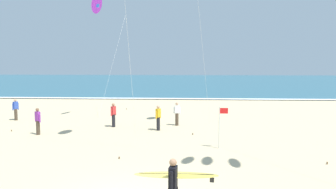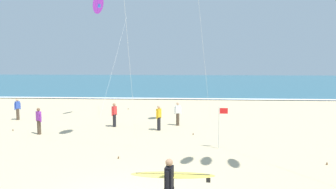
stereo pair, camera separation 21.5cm
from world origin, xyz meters
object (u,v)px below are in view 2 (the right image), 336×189
object	(u,v)px
bystander_yellow_top	(159,118)
bystander_white_top	(178,114)
lifeguard_flag	(220,123)
bystander_purple_top	(39,121)
bystander_red_top	(114,115)
surfer_lead	(171,179)
kite_delta_violet_high	(98,4)
bystander_blue_top	(18,109)

from	to	relation	value
bystander_yellow_top	bystander_white_top	bearing A→B (deg)	55.70
bystander_yellow_top	lifeguard_flag	xyz separation A→B (m)	(3.45, -4.04, 0.45)
bystander_purple_top	bystander_red_top	size ratio (longest dim) A/B	1.00
surfer_lead	bystander_purple_top	size ratio (longest dim) A/B	1.60
bystander_white_top	lifeguard_flag	size ratio (longest dim) A/B	0.76
kite_delta_violet_high	lifeguard_flag	bearing A→B (deg)	-44.44
bystander_purple_top	bystander_blue_top	bearing A→B (deg)	129.55
surfer_lead	bystander_yellow_top	xyz separation A→B (m)	(-1.42, 11.34, -0.24)
bystander_white_top	bystander_blue_top	bearing A→B (deg)	173.71
lifeguard_flag	bystander_white_top	bearing A→B (deg)	112.20
bystander_purple_top	bystander_red_top	xyz separation A→B (m)	(3.97, 2.49, 0.00)
bystander_red_top	bystander_white_top	xyz separation A→B (m)	(4.16, 0.74, 0.00)
bystander_purple_top	surfer_lead	bearing A→B (deg)	-49.20
bystander_yellow_top	bystander_red_top	size ratio (longest dim) A/B	1.00
surfer_lead	lifeguard_flag	xyz separation A→B (m)	(2.03, 7.30, 0.22)
kite_delta_violet_high	bystander_red_top	size ratio (longest dim) A/B	5.80
bystander_yellow_top	bystander_purple_top	world-z (taller)	same
kite_delta_violet_high	bystander_yellow_top	distance (m)	10.01
kite_delta_violet_high	surfer_lead	bearing A→B (deg)	-67.79
bystander_red_top	bystander_white_top	world-z (taller)	same
bystander_blue_top	bystander_red_top	xyz separation A→B (m)	(7.72, -2.05, 0.00)
bystander_purple_top	kite_delta_violet_high	bearing A→B (deg)	69.89
bystander_red_top	surfer_lead	bearing A→B (deg)	-70.01
surfer_lead	bystander_yellow_top	distance (m)	11.43
bystander_yellow_top	bystander_white_top	size ratio (longest dim) A/B	1.00
bystander_red_top	lifeguard_flag	bearing A→B (deg)	-37.38
kite_delta_violet_high	bystander_yellow_top	bearing A→B (deg)	-40.22
bystander_yellow_top	bystander_red_top	distance (m)	3.17
surfer_lead	bystander_yellow_top	world-z (taller)	surfer_lead
bystander_blue_top	bystander_red_top	world-z (taller)	same
lifeguard_flag	bystander_yellow_top	bearing A→B (deg)	130.46
bystander_white_top	lifeguard_flag	world-z (taller)	lifeguard_flag
bystander_red_top	kite_delta_violet_high	bearing A→B (deg)	119.98
bystander_yellow_top	bystander_purple_top	size ratio (longest dim) A/B	1.00
bystander_blue_top	bystander_yellow_top	bearing A→B (deg)	-15.38
bystander_blue_top	lifeguard_flag	bearing A→B (deg)	-26.24
kite_delta_violet_high	bystander_blue_top	world-z (taller)	kite_delta_violet_high
bystander_blue_top	bystander_red_top	distance (m)	7.99
kite_delta_violet_high	bystander_red_top	world-z (taller)	kite_delta_violet_high
bystander_red_top	lifeguard_flag	size ratio (longest dim) A/B	0.76
bystander_yellow_top	surfer_lead	bearing A→B (deg)	-82.88
surfer_lead	kite_delta_violet_high	world-z (taller)	kite_delta_violet_high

